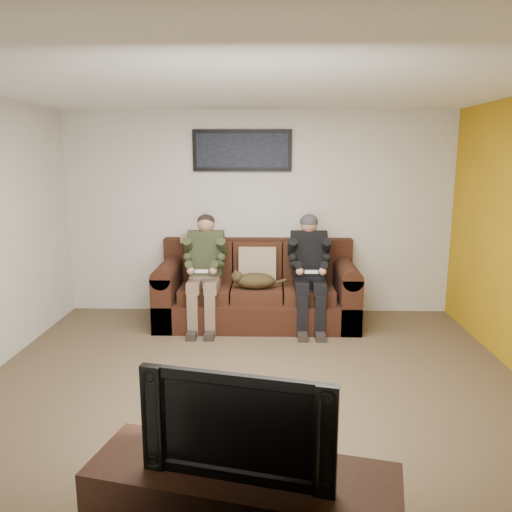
{
  "coord_description": "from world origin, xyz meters",
  "views": [
    {
      "loc": [
        0.13,
        -4.19,
        2.03
      ],
      "look_at": [
        -0.0,
        1.2,
        0.95
      ],
      "focal_mm": 35.0,
      "sensor_mm": 36.0,
      "label": 1
    }
  ],
  "objects_px": {
    "sofa": "(257,291)",
    "cat": "(254,280)",
    "person_left": "(205,264)",
    "tv_stand": "(242,512)",
    "person_right": "(309,264)",
    "framed_poster": "(242,151)",
    "television": "(242,419)"
  },
  "relations": [
    {
      "from": "television",
      "to": "cat",
      "type": "bearing_deg",
      "value": 103.6
    },
    {
      "from": "cat",
      "to": "person_right",
      "type": "bearing_deg",
      "value": 6.98
    },
    {
      "from": "person_right",
      "to": "cat",
      "type": "bearing_deg",
      "value": -173.02
    },
    {
      "from": "framed_poster",
      "to": "television",
      "type": "bearing_deg",
      "value": -87.12
    },
    {
      "from": "person_right",
      "to": "television",
      "type": "relative_size",
      "value": 1.41
    },
    {
      "from": "person_right",
      "to": "television",
      "type": "height_order",
      "value": "person_right"
    },
    {
      "from": "sofa",
      "to": "tv_stand",
      "type": "xyz_separation_m",
      "value": [
        0.01,
        -3.79,
        -0.13
      ]
    },
    {
      "from": "person_left",
      "to": "person_right",
      "type": "bearing_deg",
      "value": 0.02
    },
    {
      "from": "tv_stand",
      "to": "cat",
      "type": "bearing_deg",
      "value": 103.6
    },
    {
      "from": "person_left",
      "to": "person_right",
      "type": "distance_m",
      "value": 1.25
    },
    {
      "from": "person_right",
      "to": "person_left",
      "type": "bearing_deg",
      "value": -179.98
    },
    {
      "from": "tv_stand",
      "to": "framed_poster",
      "type": "bearing_deg",
      "value": 105.78
    },
    {
      "from": "person_right",
      "to": "cat",
      "type": "height_order",
      "value": "person_right"
    },
    {
      "from": "person_left",
      "to": "person_right",
      "type": "relative_size",
      "value": 0.99
    },
    {
      "from": "sofa",
      "to": "cat",
      "type": "distance_m",
      "value": 0.35
    },
    {
      "from": "person_right",
      "to": "television",
      "type": "distance_m",
      "value": 3.64
    },
    {
      "from": "framed_poster",
      "to": "television",
      "type": "xyz_separation_m",
      "value": [
        0.21,
        -4.17,
        -1.33
      ]
    },
    {
      "from": "sofa",
      "to": "person_left",
      "type": "distance_m",
      "value": 0.76
    },
    {
      "from": "sofa",
      "to": "person_left",
      "type": "bearing_deg",
      "value": -161.96
    },
    {
      "from": "framed_poster",
      "to": "person_right",
      "type": "bearing_deg",
      "value": -35.24
    },
    {
      "from": "sofa",
      "to": "tv_stand",
      "type": "height_order",
      "value": "sofa"
    },
    {
      "from": "person_left",
      "to": "tv_stand",
      "type": "height_order",
      "value": "person_left"
    },
    {
      "from": "person_left",
      "to": "tv_stand",
      "type": "bearing_deg",
      "value": -79.96
    },
    {
      "from": "sofa",
      "to": "tv_stand",
      "type": "bearing_deg",
      "value": -89.86
    },
    {
      "from": "cat",
      "to": "tv_stand",
      "type": "distance_m",
      "value": 3.52
    },
    {
      "from": "person_right",
      "to": "framed_poster",
      "type": "distance_m",
      "value": 1.67
    },
    {
      "from": "cat",
      "to": "tv_stand",
      "type": "bearing_deg",
      "value": -89.3
    },
    {
      "from": "sofa",
      "to": "person_right",
      "type": "distance_m",
      "value": 0.77
    },
    {
      "from": "sofa",
      "to": "framed_poster",
      "type": "xyz_separation_m",
      "value": [
        -0.2,
        0.38,
        1.73
      ]
    },
    {
      "from": "person_left",
      "to": "framed_poster",
      "type": "distance_m",
      "value": 1.52
    },
    {
      "from": "sofa",
      "to": "cat",
      "type": "xyz_separation_m",
      "value": [
        -0.03,
        -0.28,
        0.21
      ]
    },
    {
      "from": "framed_poster",
      "to": "television",
      "type": "relative_size",
      "value": 1.31
    }
  ]
}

